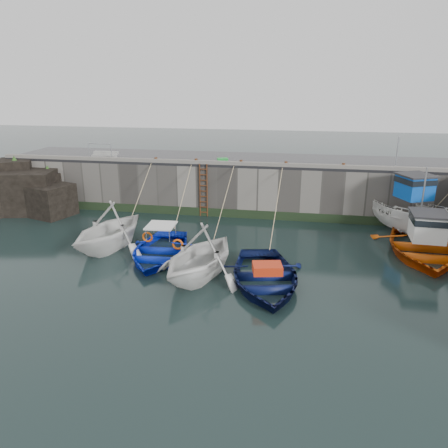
% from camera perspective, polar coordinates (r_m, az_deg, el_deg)
% --- Properties ---
extents(ground, '(120.00, 120.00, 0.00)m').
position_cam_1_polar(ground, '(17.16, -3.55, -8.93)').
color(ground, black).
rests_on(ground, ground).
extents(quay_back, '(30.00, 5.00, 3.00)m').
position_cam_1_polar(quay_back, '(28.28, 2.46, 5.25)').
color(quay_back, slate).
rests_on(quay_back, ground).
extents(road_back, '(30.00, 5.00, 0.16)m').
position_cam_1_polar(road_back, '(27.97, 2.50, 8.41)').
color(road_back, black).
rests_on(road_back, quay_back).
extents(kerb_back, '(30.00, 0.30, 0.20)m').
position_cam_1_polar(kerb_back, '(25.65, 1.76, 7.93)').
color(kerb_back, slate).
rests_on(kerb_back, road_back).
extents(algae_back, '(30.00, 0.08, 0.50)m').
position_cam_1_polar(algae_back, '(26.17, 1.64, 1.36)').
color(algae_back, black).
rests_on(algae_back, ground).
extents(rock_outcrop, '(5.85, 4.24, 3.41)m').
position_cam_1_polar(rock_outcrop, '(29.90, -23.95, 3.93)').
color(rock_outcrop, black).
rests_on(rock_outcrop, ground).
extents(ladder, '(0.51, 0.08, 3.20)m').
position_cam_1_polar(ladder, '(26.14, -2.70, 4.38)').
color(ladder, '#3F1E0F').
rests_on(ladder, ground).
extents(boat_near_white, '(5.30, 5.80, 2.61)m').
position_cam_1_polar(boat_near_white, '(22.22, -14.59, -3.03)').
color(boat_near_white, silver).
rests_on(boat_near_white, ground).
extents(boat_near_white_rope, '(0.04, 4.45, 3.10)m').
position_cam_1_polar(boat_near_white_rope, '(25.94, -10.69, 0.32)').
color(boat_near_white_rope, tan).
rests_on(boat_near_white_rope, ground).
extents(boat_near_blue, '(3.94, 5.34, 1.07)m').
position_cam_1_polar(boat_near_blue, '(20.74, -8.44, -4.16)').
color(boat_near_blue, '#0D2BD0').
rests_on(boat_near_blue, ground).
extents(boat_near_blue_rope, '(0.04, 4.94, 3.10)m').
position_cam_1_polar(boat_near_blue_rope, '(24.86, -5.09, -0.23)').
color(boat_near_blue_rope, tan).
rests_on(boat_near_blue_rope, ground).
extents(boat_near_blacktrim, '(5.42, 5.87, 2.56)m').
position_cam_1_polar(boat_near_blacktrim, '(18.46, -3.13, -6.88)').
color(boat_near_blacktrim, silver).
rests_on(boat_near_blacktrim, ground).
extents(boat_near_blacktrim_rope, '(0.04, 6.60, 3.10)m').
position_cam_1_polar(boat_near_blacktrim_rope, '(23.48, -0.00, -1.27)').
color(boat_near_blacktrim_rope, tan).
rests_on(boat_near_blacktrim_rope, ground).
extents(boat_near_navy, '(5.03, 6.26, 1.15)m').
position_cam_1_polar(boat_near_navy, '(17.91, 5.26, -7.76)').
color(boat_near_navy, '#0A1340').
rests_on(boat_near_navy, ground).
extents(boat_near_navy_rope, '(0.04, 6.76, 3.10)m').
position_cam_1_polar(boat_near_navy_rope, '(23.09, 6.57, -1.73)').
color(boat_near_navy_rope, tan).
rests_on(boat_near_navy_rope, ground).
extents(boat_far_white, '(4.56, 6.44, 5.33)m').
position_cam_1_polar(boat_far_white, '(25.53, 22.47, 1.27)').
color(boat_far_white, white).
rests_on(boat_far_white, ground).
extents(boat_far_orange, '(4.75, 6.46, 4.30)m').
position_cam_1_polar(boat_far_orange, '(22.57, 24.44, -2.65)').
color(boat_far_orange, '#DA520B').
rests_on(boat_far_orange, ground).
extents(fish_crate, '(0.72, 0.57, 0.27)m').
position_cam_1_polar(fish_crate, '(26.40, -0.19, 8.32)').
color(fish_crate, green).
rests_on(fish_crate, road_back).
extents(railing, '(1.60, 1.05, 1.00)m').
position_cam_1_polar(railing, '(29.26, -15.29, 8.78)').
color(railing, '#A5A8AD').
rests_on(railing, road_back).
extents(bollard_a, '(0.18, 0.18, 0.28)m').
position_cam_1_polar(bollard_a, '(26.94, -8.89, 8.30)').
color(bollard_a, '#3F1E0F').
rests_on(bollard_a, road_back).
extents(bollard_b, '(0.18, 0.18, 0.28)m').
position_cam_1_polar(bollard_b, '(26.23, -3.66, 8.22)').
color(bollard_b, '#3F1E0F').
rests_on(bollard_b, road_back).
extents(bollard_c, '(0.18, 0.18, 0.28)m').
position_cam_1_polar(bollard_c, '(25.71, 2.24, 8.04)').
color(bollard_c, '#3F1E0F').
rests_on(bollard_c, road_back).
extents(bollard_d, '(0.18, 0.18, 0.28)m').
position_cam_1_polar(bollard_d, '(25.48, 8.09, 7.79)').
color(bollard_d, '#3F1E0F').
rests_on(bollard_d, road_back).
extents(bollard_e, '(0.18, 0.18, 0.28)m').
position_cam_1_polar(bollard_e, '(25.56, 15.33, 7.36)').
color(bollard_e, '#3F1E0F').
rests_on(bollard_e, road_back).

